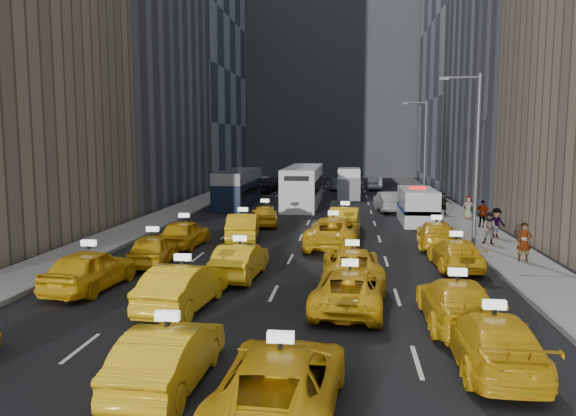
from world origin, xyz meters
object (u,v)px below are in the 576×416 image
object	(u,v)px
taxi_1	(168,356)
pedestrian_0	(524,242)
nypd_van	(417,206)
double_decker	(238,188)
box_truck	(349,183)
taxi_2	(281,382)
taxi_3	(493,341)
city_bus	(303,186)

from	to	relation	value
taxi_1	pedestrian_0	bearing A→B (deg)	-128.79
nypd_van	double_decker	bearing A→B (deg)	148.97
box_truck	pedestrian_0	world-z (taller)	box_truck
double_decker	box_truck	bearing A→B (deg)	44.03
taxi_2	taxi_3	distance (m)	5.77
taxi_1	nypd_van	xyz separation A→B (m)	(8.74, 26.56, 0.41)
city_bus	box_truck	size ratio (longest dim) A/B	2.09
taxi_2	double_decker	world-z (taller)	double_decker
taxi_2	city_bus	distance (m)	37.47
city_bus	box_truck	xyz separation A→B (m)	(3.92, 6.72, -0.27)
box_truck	pedestrian_0	xyz separation A→B (m)	(7.92, -28.90, -0.36)
pedestrian_0	box_truck	bearing A→B (deg)	110.10
nypd_van	city_bus	size ratio (longest dim) A/B	0.45
taxi_2	double_decker	size ratio (longest dim) A/B	0.50
taxi_3	taxi_2	bearing A→B (deg)	31.72
taxi_1	taxi_2	xyz separation A→B (m)	(2.73, -1.12, 0.00)
pedestrian_0	taxi_3	bearing A→B (deg)	-104.91
box_truck	pedestrian_0	size ratio (longest dim) A/B	3.52
double_decker	city_bus	distance (m)	5.62
taxi_3	city_bus	xyz separation A→B (m)	(-7.48, 34.37, 0.96)
taxi_1	taxi_2	size ratio (longest dim) A/B	0.84
double_decker	box_truck	world-z (taller)	double_decker
double_decker	taxi_1	bearing A→B (deg)	-76.85
city_bus	pedestrian_0	xyz separation A→B (m)	(11.84, -22.18, -0.62)
taxi_3	pedestrian_0	size ratio (longest dim) A/B	2.72
taxi_1	taxi_3	xyz separation A→B (m)	(7.67, 1.88, -0.03)
double_decker	box_truck	xyz separation A→B (m)	(9.44, 7.78, -0.09)
box_truck	city_bus	bearing A→B (deg)	-120.61
taxi_2	box_truck	xyz separation A→B (m)	(1.38, 44.08, 0.66)
double_decker	nypd_van	bearing A→B (deg)	-26.95
box_truck	taxi_3	bearing A→B (deg)	-85.36
taxi_2	city_bus	xyz separation A→B (m)	(-2.55, 37.37, 0.93)
taxi_2	double_decker	bearing A→B (deg)	-74.66
taxi_3	city_bus	distance (m)	35.19
double_decker	city_bus	world-z (taller)	city_bus
city_bus	double_decker	bearing A→B (deg)	-170.57
double_decker	taxi_2	bearing A→B (deg)	-72.94
nypd_van	taxi_3	bearing A→B (deg)	-92.04
box_truck	nypd_van	bearing A→B (deg)	-74.53
taxi_3	box_truck	bearing A→B (deg)	-84.60
nypd_van	box_truck	world-z (taller)	box_truck
taxi_1	double_decker	size ratio (longest dim) A/B	0.42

